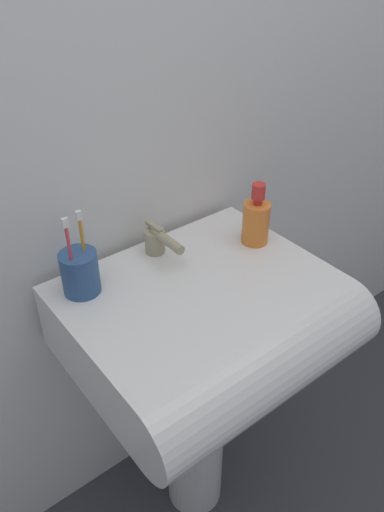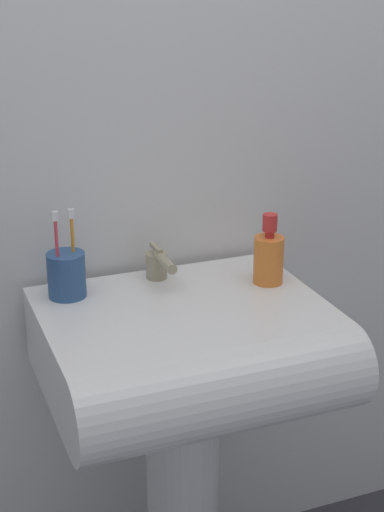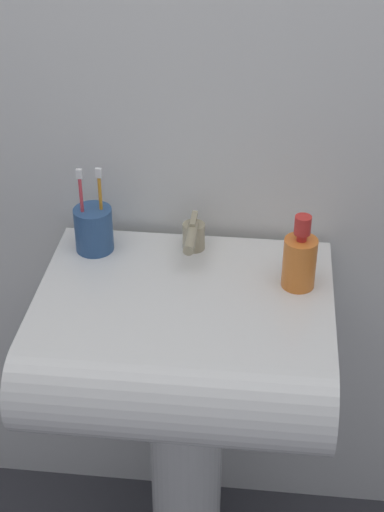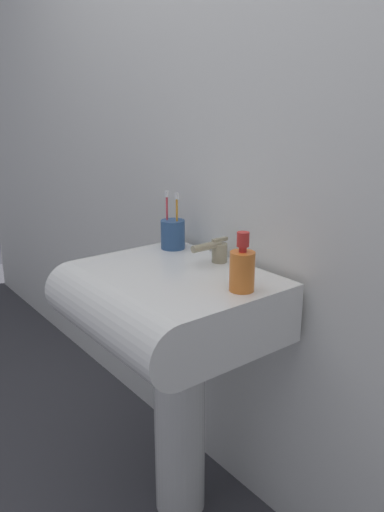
{
  "view_description": "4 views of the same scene",
  "coord_description": "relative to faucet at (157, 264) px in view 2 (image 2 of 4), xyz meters",
  "views": [
    {
      "loc": [
        -0.54,
        -0.67,
        1.51
      ],
      "look_at": [
        -0.03,
        -0.02,
        0.92
      ],
      "focal_mm": 35.0,
      "sensor_mm": 36.0,
      "label": 1
    },
    {
      "loc": [
        -0.51,
        -1.37,
        1.5
      ],
      "look_at": [
        0.02,
        -0.01,
        0.94
      ],
      "focal_mm": 55.0,
      "sensor_mm": 36.0,
      "label": 2
    },
    {
      "loc": [
        0.15,
        -1.24,
        1.73
      ],
      "look_at": [
        0.01,
        0.02,
        0.9
      ],
      "focal_mm": 55.0,
      "sensor_mm": 36.0,
      "label": 3
    },
    {
      "loc": [
        1.1,
        -0.8,
        1.3
      ],
      "look_at": [
        0.03,
        0.03,
        0.88
      ],
      "focal_mm": 35.0,
      "sensor_mm": 36.0,
      "label": 4
    }
  ],
  "objects": [
    {
      "name": "faucet",
      "position": [
        0.0,
        0.0,
        0.0
      ],
      "size": [
        0.05,
        0.13,
        0.08
      ],
      "color": "tan",
      "rests_on": "sink_basin"
    },
    {
      "name": "toothbrush_cup",
      "position": [
        -0.2,
        -0.01,
        0.01
      ],
      "size": [
        0.08,
        0.08,
        0.19
      ],
      "color": "#2D5184",
      "rests_on": "sink_basin"
    },
    {
      "name": "sink_basin",
      "position": [
        0.0,
        -0.2,
        -0.12
      ],
      "size": [
        0.58,
        0.5,
        0.17
      ],
      "color": "white",
      "rests_on": "sink_pedestal"
    },
    {
      "name": "wall_back",
      "position": [
        0.0,
        0.11,
        0.33
      ],
      "size": [
        5.0,
        0.05,
        2.4
      ],
      "primitive_type": "cube",
      "color": "silver",
      "rests_on": "ground"
    },
    {
      "name": "sink_pedestal",
      "position": [
        0.0,
        -0.14,
        -0.54
      ],
      "size": [
        0.16,
        0.16,
        0.66
      ],
      "primitive_type": "cylinder",
      "color": "white",
      "rests_on": "ground"
    },
    {
      "name": "soap_bottle",
      "position": [
        0.22,
        -0.1,
        0.02
      ],
      "size": [
        0.07,
        0.07,
        0.16
      ],
      "color": "orange",
      "rests_on": "sink_basin"
    }
  ]
}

